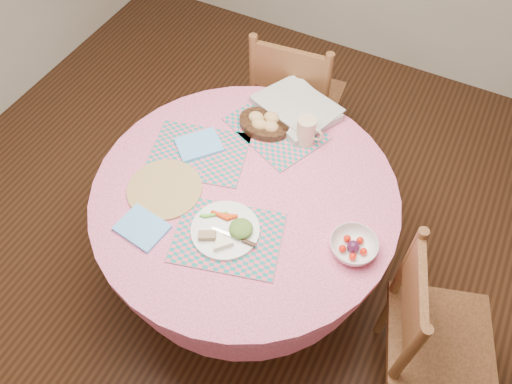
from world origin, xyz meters
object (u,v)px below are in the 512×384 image
at_px(chair_right, 429,333).
at_px(latte_mug, 307,131).
at_px(chair_back, 294,100).
at_px(fruit_bowl, 353,247).
at_px(dinner_plate, 226,231).
at_px(bread_bowl, 264,123).
at_px(wicker_trivet, 165,189).
at_px(dining_table, 246,218).

xyz_separation_m(chair_right, latte_mug, (-0.75, 0.45, 0.34)).
relative_size(chair_back, fruit_bowl, 4.34).
height_order(dinner_plate, bread_bowl, bread_bowl).
xyz_separation_m(wicker_trivet, latte_mug, (0.40, 0.49, 0.07)).
bearing_deg(bread_bowl, dinner_plate, -78.07).
xyz_separation_m(chair_right, fruit_bowl, (-0.38, 0.04, 0.30)).
relative_size(wicker_trivet, dinner_plate, 1.16).
xyz_separation_m(latte_mug, fruit_bowl, (0.37, -0.41, -0.04)).
relative_size(chair_back, dinner_plate, 3.69).
relative_size(dining_table, wicker_trivet, 4.13).
relative_size(dining_table, latte_mug, 9.52).
bearing_deg(bread_bowl, chair_right, -25.15).
bearing_deg(chair_back, fruit_bowl, 118.99).
xyz_separation_m(dinner_plate, fruit_bowl, (0.45, 0.15, 0.01)).
bearing_deg(chair_back, dining_table, 93.29).
bearing_deg(latte_mug, dining_table, -106.95).
bearing_deg(chair_back, dinner_plate, 93.01).
bearing_deg(chair_right, chair_back, 29.82).
distance_m(chair_right, wicker_trivet, 1.18).
relative_size(bread_bowl, latte_mug, 1.76).
bearing_deg(latte_mug, dinner_plate, -97.94).
height_order(chair_right, wicker_trivet, chair_right).
height_order(dining_table, dinner_plate, dinner_plate).
bearing_deg(fruit_bowl, dinner_plate, -161.38).
bearing_deg(chair_right, latte_mug, 41.30).
distance_m(dining_table, bread_bowl, 0.42).
distance_m(bread_bowl, fruit_bowl, 0.69).
relative_size(wicker_trivet, latte_mug, 2.30).
bearing_deg(chair_back, wicker_trivet, 74.61).
height_order(dinner_plate, fruit_bowl, dinner_plate).
bearing_deg(dining_table, chair_back, 99.66).
height_order(chair_back, bread_bowl, chair_back).
bearing_deg(wicker_trivet, dining_table, 25.72).
bearing_deg(bread_bowl, latte_mug, 2.16).
height_order(dining_table, wicker_trivet, wicker_trivet).
xyz_separation_m(bread_bowl, fruit_bowl, (0.56, -0.40, -0.01)).
xyz_separation_m(chair_right, chair_back, (-0.99, 0.91, 0.02)).
bearing_deg(fruit_bowl, wicker_trivet, -173.65).
height_order(bread_bowl, latte_mug, latte_mug).
distance_m(dining_table, chair_right, 0.86).
bearing_deg(chair_back, chair_right, 131.14).
bearing_deg(chair_right, fruit_bowl, 65.87).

